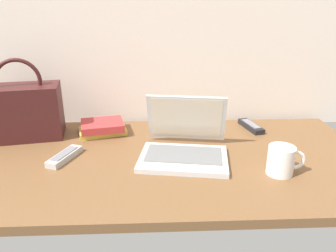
# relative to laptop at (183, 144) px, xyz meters

# --- Properties ---
(desk) EXTENTS (1.60, 0.76, 0.03)m
(desk) POSITION_rel_laptop_xyz_m (-0.11, -0.01, -0.06)
(desk) COLOR brown
(desk) RESTS_ON ground
(laptop) EXTENTS (0.35, 0.33, 0.21)m
(laptop) POSITION_rel_laptop_xyz_m (0.00, 0.00, 0.00)
(laptop) COLOR silver
(laptop) RESTS_ON desk
(coffee_mug) EXTENTS (0.13, 0.09, 0.10)m
(coffee_mug) POSITION_rel_laptop_xyz_m (0.30, -0.15, 0.00)
(coffee_mug) COLOR white
(coffee_mug) RESTS_ON desk
(remote_control_near) EXTENTS (0.08, 0.17, 0.02)m
(remote_control_near) POSITION_rel_laptop_xyz_m (0.32, 0.25, -0.03)
(remote_control_near) COLOR black
(remote_control_near) RESTS_ON desk
(remote_control_far) EXTENTS (0.10, 0.17, 0.02)m
(remote_control_far) POSITION_rel_laptop_xyz_m (-0.43, -0.02, -0.03)
(remote_control_far) COLOR #B7B7B7
(remote_control_far) RESTS_ON desk
(handbag) EXTENTS (0.32, 0.21, 0.33)m
(handbag) POSITION_rel_laptop_xyz_m (-0.65, 0.20, 0.07)
(handbag) COLOR #3F1919
(handbag) RESTS_ON desk
(book_stack) EXTENTS (0.22, 0.18, 0.05)m
(book_stack) POSITION_rel_laptop_xyz_m (-0.33, 0.22, -0.02)
(book_stack) COLOR #D8BF4C
(book_stack) RESTS_ON desk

